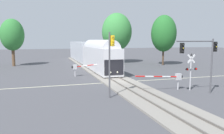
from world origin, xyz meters
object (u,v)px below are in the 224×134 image
(elm_centre_background, at_px, (117,32))
(crossing_signal_mast, at_px, (191,68))
(maple_right_background, at_px, (164,33))
(traffic_signal_near_right, at_px, (203,53))
(pine_left_background, at_px, (12,35))
(crossing_gate_far, at_px, (78,67))
(traffic_signal_median, at_px, (111,54))
(crossing_gate_near, at_px, (174,77))
(commuter_train, at_px, (89,52))

(elm_centre_background, bearing_deg, crossing_signal_mast, -92.75)
(crossing_signal_mast, height_order, maple_right_background, maple_right_background)
(traffic_signal_near_right, bearing_deg, crossing_signal_mast, 88.05)
(traffic_signal_near_right, xyz_separation_m, pine_left_background, (-21.09, 31.75, 2.24))
(traffic_signal_near_right, xyz_separation_m, elm_centre_background, (1.47, 31.09, 3.08))
(crossing_gate_far, xyz_separation_m, maple_right_background, (19.86, 9.50, 5.38))
(crossing_signal_mast, xyz_separation_m, traffic_signal_median, (-9.16, -0.35, 1.67))
(crossing_signal_mast, distance_m, crossing_gate_far, 16.41)
(crossing_signal_mast, relative_size, elm_centre_background, 0.35)
(traffic_signal_median, height_order, maple_right_background, maple_right_background)
(crossing_gate_near, height_order, elm_centre_background, elm_centre_background)
(crossing_gate_far, bearing_deg, crossing_gate_near, -55.01)
(crossing_signal_mast, bearing_deg, crossing_gate_near, 158.65)
(commuter_train, relative_size, pine_left_background, 3.87)
(traffic_signal_median, xyz_separation_m, elm_centre_background, (10.57, 29.68, 3.17))
(commuter_train, height_order, traffic_signal_near_right, traffic_signal_near_right)
(crossing_signal_mast, relative_size, traffic_signal_median, 0.65)
(crossing_signal_mast, xyz_separation_m, elm_centre_background, (1.41, 29.34, 4.84))
(crossing_gate_near, distance_m, traffic_signal_near_right, 4.04)
(pine_left_background, height_order, elm_centre_background, elm_centre_background)
(crossing_gate_far, distance_m, pine_left_background, 20.98)
(crossing_signal_mast, distance_m, traffic_signal_median, 9.32)
(pine_left_background, xyz_separation_m, maple_right_background, (30.80, -7.68, 0.35))
(crossing_gate_far, bearing_deg, crossing_signal_mast, -51.47)
(crossing_gate_far, distance_m, traffic_signal_median, 13.47)
(traffic_signal_median, bearing_deg, elm_centre_background, 70.40)
(crossing_gate_near, bearing_deg, crossing_gate_far, 124.99)
(crossing_signal_mast, distance_m, traffic_signal_near_right, 2.49)
(crossing_signal_mast, xyz_separation_m, pine_left_background, (-21.15, 29.99, 4.00))
(crossing_gate_far, bearing_deg, elm_centre_background, 54.91)
(elm_centre_background, bearing_deg, crossing_gate_far, -125.09)
(elm_centre_background, xyz_separation_m, maple_right_background, (8.25, -7.02, -0.49))
(crossing_gate_far, bearing_deg, pine_left_background, 122.50)
(traffic_signal_near_right, relative_size, elm_centre_background, 0.48)
(commuter_train, xyz_separation_m, crossing_gate_far, (-4.29, -13.44, -1.36))
(commuter_train, relative_size, maple_right_background, 3.53)
(pine_left_background, relative_size, maple_right_background, 0.91)
(crossing_signal_mast, xyz_separation_m, crossing_gate_far, (-10.20, 12.81, -1.03))
(crossing_signal_mast, relative_size, crossing_gate_far, 0.75)
(pine_left_background, xyz_separation_m, elm_centre_background, (22.55, -0.66, 0.84))
(crossing_signal_mast, xyz_separation_m, traffic_signal_near_right, (-0.06, -1.76, 1.76))
(traffic_signal_near_right, bearing_deg, traffic_signal_median, 171.20)
(crossing_gate_near, xyz_separation_m, crossing_gate_far, (-8.50, 12.15, 0.01))
(crossing_signal_mast, height_order, elm_centre_background, elm_centre_background)
(crossing_gate_near, height_order, maple_right_background, maple_right_background)
(maple_right_background, bearing_deg, traffic_signal_near_right, -111.98)
(pine_left_background, bearing_deg, crossing_signal_mast, -54.82)
(crossing_gate_far, relative_size, traffic_signal_near_right, 0.95)
(commuter_train, bearing_deg, pine_left_background, 166.21)
(commuter_train, relative_size, elm_centre_background, 3.25)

